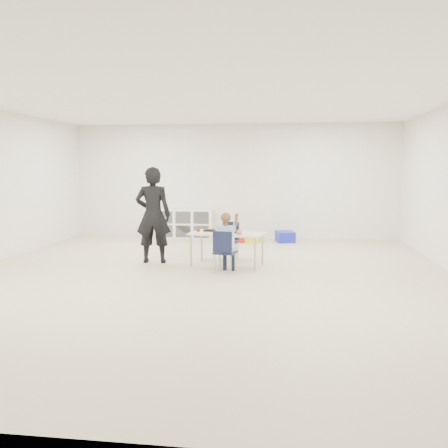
# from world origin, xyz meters

# --- Properties ---
(room) EXTENTS (9.00, 9.02, 2.80)m
(room) POSITION_xyz_m (0.00, 0.00, 1.40)
(room) COLOR beige
(room) RESTS_ON ground
(table) EXTENTS (1.38, 0.88, 0.59)m
(table) POSITION_xyz_m (0.27, 1.00, 0.30)
(table) COLOR beige
(table) RESTS_ON ground
(chair_near) EXTENTS (0.40, 0.38, 0.71)m
(chair_near) POSITION_xyz_m (0.31, 0.44, 0.35)
(chair_near) COLOR black
(chair_near) RESTS_ON ground
(chair_far) EXTENTS (0.40, 0.38, 0.71)m
(chair_far) POSITION_xyz_m (0.23, 1.56, 0.35)
(chair_far) COLOR black
(chair_far) RESTS_ON ground
(child) EXTENTS (0.55, 0.55, 1.11)m
(child) POSITION_xyz_m (0.31, 0.44, 0.56)
(child) COLOR #99B3CF
(child) RESTS_ON chair_near
(lunch_tray_near) EXTENTS (0.25, 0.20, 0.03)m
(lunch_tray_near) POSITION_xyz_m (0.39, 1.06, 0.60)
(lunch_tray_near) COLOR black
(lunch_tray_near) RESTS_ON table
(lunch_tray_far) EXTENTS (0.25, 0.20, 0.03)m
(lunch_tray_far) POSITION_xyz_m (-0.06, 1.17, 0.60)
(lunch_tray_far) COLOR black
(lunch_tray_far) RESTS_ON table
(milk_carton) EXTENTS (0.08, 0.08, 0.10)m
(milk_carton) POSITION_xyz_m (0.23, 0.90, 0.64)
(milk_carton) COLOR white
(milk_carton) RESTS_ON table
(bread_roll) EXTENTS (0.09, 0.09, 0.07)m
(bread_roll) POSITION_xyz_m (0.49, 0.85, 0.62)
(bread_roll) COLOR #B08348
(bread_roll) RESTS_ON table
(apple_near) EXTENTS (0.07, 0.07, 0.07)m
(apple_near) POSITION_xyz_m (0.18, 1.09, 0.62)
(apple_near) COLOR maroon
(apple_near) RESTS_ON table
(apple_far) EXTENTS (0.07, 0.07, 0.07)m
(apple_far) POSITION_xyz_m (-0.26, 1.05, 0.62)
(apple_far) COLOR maroon
(apple_far) RESTS_ON table
(cubby_shelf) EXTENTS (1.40, 0.40, 0.70)m
(cubby_shelf) POSITION_xyz_m (-1.20, 4.28, 0.35)
(cubby_shelf) COLOR white
(cubby_shelf) RESTS_ON ground
(adult) EXTENTS (0.68, 0.48, 1.75)m
(adult) POSITION_xyz_m (-1.10, 1.13, 0.87)
(adult) COLOR black
(adult) RESTS_ON ground
(bin_red) EXTENTS (0.42, 0.48, 0.20)m
(bin_red) POSITION_xyz_m (0.24, 3.78, 0.10)
(bin_red) COLOR red
(bin_red) RESTS_ON ground
(bin_yellow) EXTENTS (0.36, 0.44, 0.20)m
(bin_yellow) POSITION_xyz_m (0.53, 3.77, 0.10)
(bin_yellow) COLOR yellow
(bin_yellow) RESTS_ON ground
(bin_blue) EXTENTS (0.49, 0.58, 0.25)m
(bin_blue) POSITION_xyz_m (1.28, 3.91, 0.12)
(bin_blue) COLOR #161FA7
(bin_blue) RESTS_ON ground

